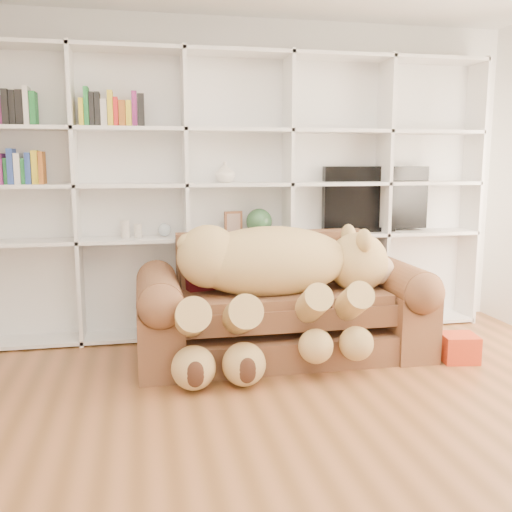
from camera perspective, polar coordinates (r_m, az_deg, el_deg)
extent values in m
plane|color=brown|center=(3.02, 6.19, -20.19)|extent=(5.00, 5.00, 0.00)
cube|color=white|center=(5.07, -2.23, 7.83)|extent=(5.00, 0.02, 2.70)
cube|color=white|center=(5.04, -2.16, 6.11)|extent=(4.40, 0.03, 2.40)
cube|color=white|center=(4.84, -17.53, 5.55)|extent=(0.03, 0.35, 2.40)
cube|color=white|center=(4.83, -7.03, 5.90)|extent=(0.03, 0.35, 2.40)
cube|color=white|center=(4.97, 3.18, 6.06)|extent=(0.03, 0.35, 2.40)
cube|color=white|center=(5.27, 12.54, 6.04)|extent=(0.03, 0.35, 2.40)
cube|color=white|center=(5.68, 20.71, 5.89)|extent=(0.03, 0.35, 2.40)
cube|color=white|center=(5.09, -1.78, -7.27)|extent=(4.40, 0.35, 0.03)
cube|color=white|center=(4.91, -1.83, 1.93)|extent=(4.40, 0.35, 0.03)
cube|color=white|center=(4.88, -1.85, 7.18)|extent=(4.40, 0.35, 0.03)
cube|color=white|center=(4.88, -1.88, 12.47)|extent=(4.40, 0.35, 0.03)
cube|color=white|center=(4.95, -1.92, 19.65)|extent=(4.40, 0.35, 0.03)
cube|color=brown|center=(4.48, 2.66, -8.52)|extent=(2.10, 0.85, 0.22)
cube|color=brown|center=(4.37, 2.76, -4.49)|extent=(1.56, 0.70, 0.30)
cube|color=brown|center=(4.70, 1.59, -0.87)|extent=(1.56, 0.20, 0.55)
cube|color=brown|center=(4.31, -9.63, -7.10)|extent=(0.32, 0.95, 0.55)
cube|color=brown|center=(4.75, 13.79, -5.69)|extent=(0.32, 0.95, 0.55)
cylinder|color=brown|center=(4.24, -9.73, -3.54)|extent=(0.32, 0.90, 0.32)
cylinder|color=brown|center=(4.68, 13.92, -2.44)|extent=(0.32, 0.90, 0.32)
ellipsoid|color=tan|center=(4.25, 1.43, -0.54)|extent=(1.22, 0.59, 0.53)
sphere|color=tan|center=(4.17, -4.78, -0.05)|extent=(0.46, 0.46, 0.46)
sphere|color=tan|center=(4.46, 10.14, -0.62)|extent=(0.46, 0.46, 0.46)
sphere|color=#D6B18D|center=(4.54, 12.22, -1.32)|extent=(0.23, 0.23, 0.23)
sphere|color=#3F2316|center=(4.58, 13.24, -1.40)|extent=(0.07, 0.07, 0.07)
ellipsoid|color=tan|center=(4.28, 10.76, 1.50)|extent=(0.11, 0.18, 0.18)
ellipsoid|color=tan|center=(4.58, 9.22, 2.05)|extent=(0.11, 0.18, 0.18)
sphere|color=tan|center=(4.14, -6.82, 1.18)|extent=(0.16, 0.16, 0.16)
cylinder|color=tan|center=(4.07, 5.34, -5.14)|extent=(0.20, 0.56, 0.41)
cylinder|color=tan|center=(4.16, 9.24, -4.89)|extent=(0.20, 0.56, 0.41)
cylinder|color=tan|center=(3.92, -6.60, -6.35)|extent=(0.23, 0.65, 0.48)
cylinder|color=tan|center=(3.96, -1.72, -6.12)|extent=(0.23, 0.65, 0.48)
sphere|color=tan|center=(3.97, 6.04, -9.01)|extent=(0.24, 0.24, 0.24)
sphere|color=tan|center=(4.06, 10.05, -8.66)|extent=(0.24, 0.24, 0.24)
sphere|color=tan|center=(3.84, -6.28, -11.00)|extent=(0.29, 0.29, 0.29)
sphere|color=tan|center=(3.88, -1.24, -10.71)|extent=(0.29, 0.29, 0.29)
cube|color=maroon|center=(4.43, -4.56, -1.27)|extent=(0.44, 0.30, 0.42)
cube|color=red|center=(4.62, 19.61, -8.64)|extent=(0.29, 0.28, 0.21)
cube|color=black|center=(5.30, 11.87, 5.71)|extent=(0.99, 0.08, 0.56)
cube|color=black|center=(5.32, 11.76, 2.69)|extent=(0.33, 0.18, 0.04)
cube|color=brown|center=(4.89, -2.28, 3.35)|extent=(0.16, 0.05, 0.20)
sphere|color=#2F5B37|center=(4.93, 0.31, 3.46)|extent=(0.23, 0.23, 0.23)
cylinder|color=beige|center=(4.83, -12.95, 2.63)|extent=(0.09, 0.09, 0.15)
cylinder|color=beige|center=(4.83, -11.71, 2.48)|extent=(0.09, 0.09, 0.11)
sphere|color=silver|center=(4.84, -9.13, 2.60)|extent=(0.11, 0.11, 0.11)
imported|color=silver|center=(4.86, -3.12, 8.37)|extent=(0.19, 0.19, 0.17)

